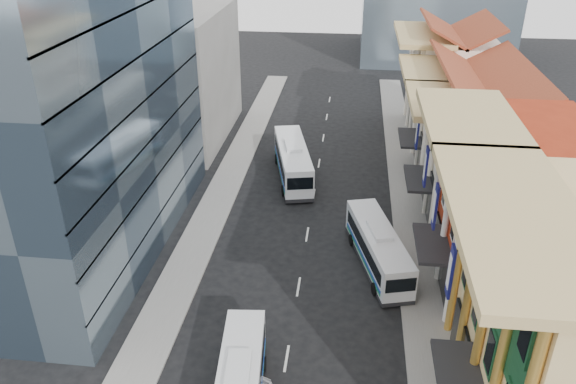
# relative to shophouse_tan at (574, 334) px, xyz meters

# --- Properties ---
(sidewalk_right) EXTENTS (3.00, 90.00, 0.15)m
(sidewalk_right) POSITION_rel_shophouse_tan_xyz_m (-5.50, 17.00, -5.92)
(sidewalk_right) COLOR slate
(sidewalk_right) RESTS_ON ground
(sidewalk_left) EXTENTS (3.00, 90.00, 0.15)m
(sidewalk_left) POSITION_rel_shophouse_tan_xyz_m (-22.50, 17.00, -5.92)
(sidewalk_left) COLOR slate
(sidewalk_left) RESTS_ON ground
(shophouse_tan) EXTENTS (8.00, 14.00, 12.00)m
(shophouse_tan) POSITION_rel_shophouse_tan_xyz_m (0.00, 0.00, 0.00)
(shophouse_tan) COLOR #DBBE7E
(shophouse_tan) RESTS_ON ground
(shophouse_red) EXTENTS (8.00, 10.00, 12.00)m
(shophouse_red) POSITION_rel_shophouse_tan_xyz_m (0.00, 12.00, 0.00)
(shophouse_red) COLOR maroon
(shophouse_red) RESTS_ON ground
(shophouse_cream_near) EXTENTS (8.00, 9.00, 10.00)m
(shophouse_cream_near) POSITION_rel_shophouse_tan_xyz_m (0.00, 21.50, -1.00)
(shophouse_cream_near) COLOR white
(shophouse_cream_near) RESTS_ON ground
(shophouse_cream_mid) EXTENTS (8.00, 9.00, 10.00)m
(shophouse_cream_mid) POSITION_rel_shophouse_tan_xyz_m (0.00, 30.50, -1.00)
(shophouse_cream_mid) COLOR white
(shophouse_cream_mid) RESTS_ON ground
(shophouse_cream_far) EXTENTS (8.00, 12.00, 11.00)m
(shophouse_cream_far) POSITION_rel_shophouse_tan_xyz_m (0.00, 41.00, -0.50)
(shophouse_cream_far) COLOR white
(shophouse_cream_far) RESTS_ON ground
(office_tower) EXTENTS (12.00, 26.00, 30.00)m
(office_tower) POSITION_rel_shophouse_tan_xyz_m (-31.00, 14.00, 9.00)
(office_tower) COLOR #3C4F60
(office_tower) RESTS_ON ground
(office_block_far) EXTENTS (10.00, 18.00, 14.00)m
(office_block_far) POSITION_rel_shophouse_tan_xyz_m (-30.00, 37.00, 1.00)
(office_block_far) COLOR gray
(office_block_far) RESTS_ON ground
(bus_left_far) EXTENTS (5.11, 11.68, 3.65)m
(bus_left_far) POSITION_rel_shophouse_tan_xyz_m (-16.33, 27.34, -4.18)
(bus_left_far) COLOR silver
(bus_left_far) RESTS_ON ground
(bus_right) EXTENTS (4.96, 10.40, 3.25)m
(bus_right) POSITION_rel_shophouse_tan_xyz_m (-8.50, 13.24, -4.38)
(bus_right) COLOR silver
(bus_right) RESTS_ON ground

